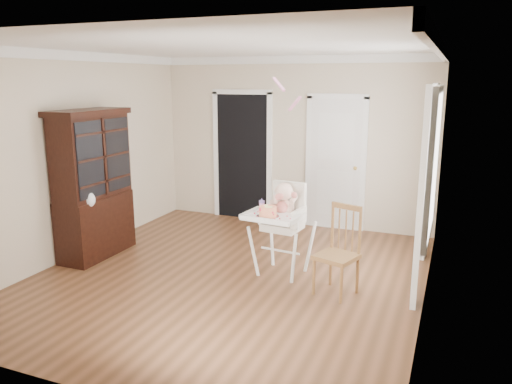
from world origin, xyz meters
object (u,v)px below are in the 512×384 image
at_px(cake, 268,212).
at_px(sippy_cup, 262,205).
at_px(china_cabinet, 93,184).
at_px(dining_chair, 338,253).
at_px(high_chair, 282,218).

relative_size(cake, sippy_cup, 1.64).
xyz_separation_m(cake, china_cabinet, (-2.48, 0.00, 0.12)).
bearing_deg(dining_chair, cake, -161.81).
bearing_deg(china_cabinet, high_chair, 6.68).
bearing_deg(china_cabinet, sippy_cup, 5.07).
height_order(china_cabinet, dining_chair, china_cabinet).
distance_m(sippy_cup, dining_chair, 1.09).
distance_m(china_cabinet, dining_chair, 3.35).
distance_m(high_chair, cake, 0.34).
bearing_deg(sippy_cup, dining_chair, -11.91).
bearing_deg(high_chair, cake, -97.11).
bearing_deg(china_cabinet, dining_chair, -0.05).
distance_m(high_chair, sippy_cup, 0.29).
bearing_deg(sippy_cup, high_chair, 22.08).
relative_size(high_chair, cake, 4.34).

